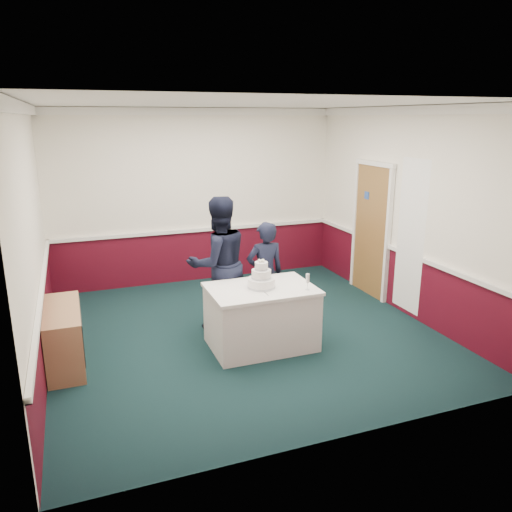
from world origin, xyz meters
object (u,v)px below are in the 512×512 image
object	(u,v)px
wedding_cake	(261,279)
cake_knife	(265,293)
sideboard	(65,336)
person_man	(219,264)
person_woman	(265,274)
cake_table	(261,316)
champagne_flute	(308,279)

from	to	relation	value
wedding_cake	cake_knife	xyz separation A→B (m)	(-0.03, -0.20, -0.11)
sideboard	person_man	distance (m)	2.14
wedding_cake	cake_knife	distance (m)	0.23
wedding_cake	person_woman	distance (m)	0.73
person_man	person_woman	bearing A→B (deg)	160.41
cake_table	champagne_flute	distance (m)	0.78
cake_table	champagne_flute	world-z (taller)	champagne_flute
cake_table	person_woman	xyz separation A→B (m)	(0.30, 0.64, 0.34)
sideboard	cake_knife	world-z (taller)	cake_knife
champagne_flute	person_man	world-z (taller)	person_man
cake_table	wedding_cake	world-z (taller)	wedding_cake
person_man	cake_knife	bearing A→B (deg)	99.48
person_man	wedding_cake	bearing A→B (deg)	105.33
sideboard	cake_knife	size ratio (longest dim) A/B	5.45
wedding_cake	person_man	distance (m)	0.84
person_woman	champagne_flute	bearing A→B (deg)	102.19
sideboard	cake_knife	distance (m)	2.42
champagne_flute	person_man	bearing A→B (deg)	127.81
sideboard	champagne_flute	size ratio (longest dim) A/B	5.85
sideboard	wedding_cake	world-z (taller)	wedding_cake
champagne_flute	person_man	xyz separation A→B (m)	(-0.82, 1.06, -0.01)
cake_table	champagne_flute	bearing A→B (deg)	-29.25
cake_table	champagne_flute	xyz separation A→B (m)	(0.50, -0.28, 0.53)
person_man	person_woman	size ratio (longest dim) A/B	1.24
champagne_flute	wedding_cake	bearing A→B (deg)	150.75
person_woman	cake_table	bearing A→B (deg)	64.81
cake_table	person_man	distance (m)	0.99
champagne_flute	person_woman	distance (m)	0.96
cake_knife	cake_table	bearing A→B (deg)	79.52
person_woman	person_man	bearing A→B (deg)	-12.33
person_woman	wedding_cake	bearing A→B (deg)	64.81
cake_knife	wedding_cake	bearing A→B (deg)	79.52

